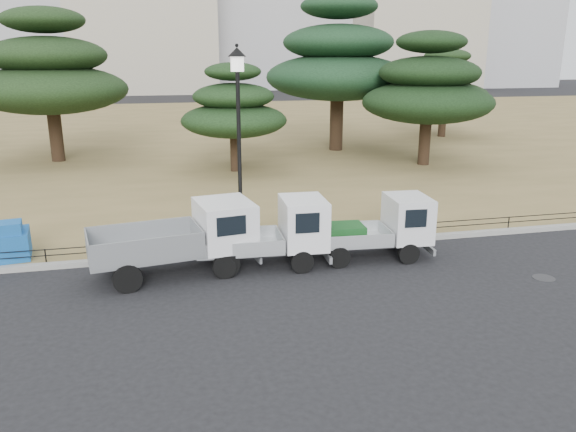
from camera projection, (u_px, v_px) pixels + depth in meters
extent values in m
plane|color=black|center=(304.00, 282.00, 15.17)|extent=(220.00, 220.00, 0.00)
cube|color=olive|center=(206.00, 132.00, 43.81)|extent=(120.00, 56.00, 0.15)
cube|color=gray|center=(284.00, 248.00, 17.58)|extent=(120.00, 0.25, 0.16)
cylinder|color=black|center=(226.00, 265.00, 15.35)|extent=(0.78, 0.27, 0.76)
cylinder|color=black|center=(211.00, 247.00, 16.82)|extent=(0.78, 0.27, 0.76)
cylinder|color=black|center=(128.00, 279.00, 14.39)|extent=(0.78, 0.27, 0.76)
cylinder|color=black|center=(120.00, 258.00, 15.86)|extent=(0.78, 0.27, 0.76)
cube|color=#2D2D30|center=(173.00, 255.00, 15.56)|extent=(4.34, 1.58, 0.13)
cube|color=gray|center=(144.00, 243.00, 15.17)|extent=(3.18, 2.12, 0.74)
cube|color=silver|center=(225.00, 224.00, 15.91)|extent=(1.75, 2.02, 1.31)
cylinder|color=black|center=(302.00, 262.00, 15.73)|extent=(0.66, 0.20, 0.65)
cylinder|color=black|center=(292.00, 245.00, 17.10)|extent=(0.66, 0.20, 0.65)
cylinder|color=black|center=(224.00, 267.00, 15.34)|extent=(0.66, 0.20, 0.65)
cylinder|color=black|center=(221.00, 250.00, 16.72)|extent=(0.66, 0.20, 0.65)
cube|color=#2D2D30|center=(261.00, 250.00, 16.19)|extent=(3.55, 0.95, 0.15)
cube|color=#B4B8BC|center=(239.00, 242.00, 15.99)|extent=(2.49, 1.58, 0.44)
cube|color=white|center=(303.00, 222.00, 16.19)|extent=(1.29, 1.66, 1.41)
cube|color=#164F28|center=(230.00, 239.00, 15.92)|extent=(1.38, 1.02, 0.48)
cylinder|color=black|center=(409.00, 254.00, 16.43)|extent=(0.63, 0.21, 0.63)
cylinder|color=black|center=(393.00, 239.00, 17.74)|extent=(0.63, 0.21, 0.63)
cylinder|color=black|center=(339.00, 258.00, 16.10)|extent=(0.63, 0.21, 0.63)
cylinder|color=black|center=(328.00, 242.00, 17.41)|extent=(0.63, 0.21, 0.63)
cube|color=#2D2D30|center=(369.00, 243.00, 16.88)|extent=(3.41, 0.98, 0.15)
cube|color=#B3B7BB|center=(349.00, 235.00, 16.71)|extent=(2.41, 1.56, 0.42)
cube|color=silver|center=(408.00, 218.00, 16.87)|extent=(1.26, 1.61, 1.32)
cube|color=#164E1D|center=(342.00, 232.00, 16.65)|extent=(1.33, 1.00, 0.46)
cylinder|color=black|center=(242.00, 244.00, 17.54)|extent=(0.45, 0.45, 0.16)
cylinder|color=black|center=(240.00, 160.00, 16.81)|extent=(0.12, 0.12, 5.14)
cylinder|color=white|center=(237.00, 64.00, 16.04)|extent=(0.41, 0.41, 0.41)
cone|color=black|center=(237.00, 52.00, 15.95)|extent=(0.53, 0.53, 0.26)
cylinder|color=black|center=(283.00, 239.00, 17.65)|extent=(38.00, 0.03, 0.03)
cylinder|color=black|center=(283.00, 233.00, 17.60)|extent=(38.00, 0.03, 0.03)
cylinder|color=black|center=(283.00, 239.00, 17.65)|extent=(0.04, 0.04, 0.40)
cube|color=#175EB3|center=(6.00, 228.00, 16.12)|extent=(0.90, 0.80, 0.34)
cylinder|color=#2D2D30|center=(544.00, 278.00, 15.44)|extent=(0.60, 0.60, 0.01)
cylinder|color=black|center=(56.00, 132.00, 31.22)|extent=(0.72, 0.72, 3.21)
ellipsoid|color=black|center=(51.00, 90.00, 30.58)|extent=(8.23, 8.23, 2.64)
ellipsoid|color=black|center=(47.00, 55.00, 30.08)|extent=(6.29, 6.29, 2.01)
ellipsoid|color=black|center=(43.00, 20.00, 29.58)|extent=(4.34, 4.34, 1.39)
cylinder|color=black|center=(235.00, 151.00, 28.64)|extent=(0.48, 0.48, 2.11)
ellipsoid|color=black|center=(234.00, 120.00, 28.22)|extent=(5.33, 5.33, 1.71)
ellipsoid|color=black|center=(233.00, 96.00, 27.89)|extent=(4.07, 4.07, 1.30)
ellipsoid|color=black|center=(233.00, 72.00, 27.56)|extent=(2.81, 2.81, 0.90)
cylinder|color=black|center=(336.00, 121.00, 34.85)|extent=(0.81, 0.81, 3.62)
ellipsoid|color=#17341D|center=(337.00, 77.00, 34.12)|extent=(8.72, 8.72, 2.79)
ellipsoid|color=#17341D|center=(338.00, 42.00, 33.56)|extent=(6.66, 6.66, 2.13)
ellipsoid|color=#17341D|center=(339.00, 6.00, 32.99)|extent=(4.60, 4.60, 1.47)
cylinder|color=black|center=(425.00, 140.00, 30.26)|extent=(0.61, 0.61, 2.73)
ellipsoid|color=black|center=(427.00, 102.00, 29.71)|extent=(6.92, 6.92, 2.21)
ellipsoid|color=black|center=(429.00, 72.00, 29.28)|extent=(5.28, 5.28, 1.69)
ellipsoid|color=black|center=(431.00, 42.00, 28.86)|extent=(3.65, 3.65, 1.17)
cylinder|color=black|center=(443.00, 120.00, 40.78)|extent=(0.54, 0.54, 2.42)
ellipsoid|color=black|center=(444.00, 95.00, 40.30)|extent=(6.17, 6.17, 1.97)
ellipsoid|color=black|center=(446.00, 76.00, 39.92)|extent=(4.71, 4.71, 1.51)
ellipsoid|color=black|center=(447.00, 56.00, 39.55)|extent=(3.25, 3.25, 1.04)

